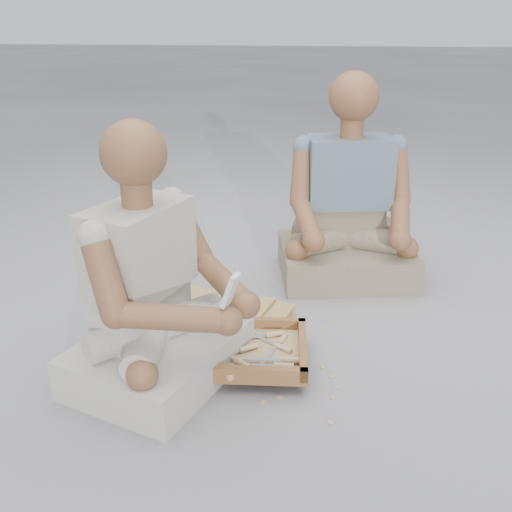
% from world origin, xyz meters
% --- Properties ---
extents(ground, '(60.00, 60.00, 0.00)m').
position_xyz_m(ground, '(0.00, 0.00, 0.00)').
color(ground, '#97969B').
rests_on(ground, ground).
extents(carved_panel, '(0.70, 0.55, 0.04)m').
position_xyz_m(carved_panel, '(-0.30, 0.16, 0.02)').
color(carved_panel, olive).
rests_on(carved_panel, ground).
extents(tool_tray, '(0.49, 0.41, 0.06)m').
position_xyz_m(tool_tray, '(-0.10, -0.14, 0.06)').
color(tool_tray, brown).
rests_on(tool_tray, carved_panel).
extents(chisel_0, '(0.22, 0.03, 0.02)m').
position_xyz_m(chisel_0, '(0.03, -0.23, 0.07)').
color(chisel_0, silver).
rests_on(chisel_0, tool_tray).
extents(chisel_1, '(0.18, 0.15, 0.02)m').
position_xyz_m(chisel_1, '(-0.10, -0.24, 0.08)').
color(chisel_1, silver).
rests_on(chisel_1, tool_tray).
extents(chisel_2, '(0.18, 0.15, 0.02)m').
position_xyz_m(chisel_2, '(-0.10, -0.15, 0.07)').
color(chisel_2, silver).
rests_on(chisel_2, tool_tray).
extents(chisel_3, '(0.22, 0.04, 0.02)m').
position_xyz_m(chisel_3, '(0.06, -0.20, 0.08)').
color(chisel_3, silver).
rests_on(chisel_3, tool_tray).
extents(chisel_4, '(0.19, 0.14, 0.02)m').
position_xyz_m(chisel_4, '(0.02, -0.10, 0.07)').
color(chisel_4, silver).
rests_on(chisel_4, tool_tray).
extents(chisel_5, '(0.15, 0.18, 0.02)m').
position_xyz_m(chisel_5, '(-0.14, -0.29, 0.07)').
color(chisel_5, silver).
rests_on(chisel_5, tool_tray).
extents(chisel_6, '(0.21, 0.10, 0.02)m').
position_xyz_m(chisel_6, '(-0.02, -0.03, 0.07)').
color(chisel_6, silver).
rests_on(chisel_6, tool_tray).
extents(chisel_7, '(0.08, 0.22, 0.02)m').
position_xyz_m(chisel_7, '(0.02, -0.07, 0.07)').
color(chisel_7, silver).
rests_on(chisel_7, tool_tray).
extents(wood_chip_0, '(0.02, 0.02, 0.00)m').
position_xyz_m(wood_chip_0, '(0.22, -0.17, 0.00)').
color(wood_chip_0, tan).
rests_on(wood_chip_0, ground).
extents(wood_chip_1, '(0.02, 0.02, 0.00)m').
position_xyz_m(wood_chip_1, '(0.00, -0.35, 0.00)').
color(wood_chip_1, tan).
rests_on(wood_chip_1, ground).
extents(wood_chip_2, '(0.02, 0.02, 0.00)m').
position_xyz_m(wood_chip_2, '(0.05, -0.32, 0.00)').
color(wood_chip_2, tan).
rests_on(wood_chip_2, ground).
extents(wood_chip_3, '(0.02, 0.02, 0.00)m').
position_xyz_m(wood_chip_3, '(-0.08, -0.21, 0.00)').
color(wood_chip_3, tan).
rests_on(wood_chip_3, ground).
extents(wood_chip_4, '(0.02, 0.02, 0.00)m').
position_xyz_m(wood_chip_4, '(0.22, -0.42, 0.00)').
color(wood_chip_4, tan).
rests_on(wood_chip_4, ground).
extents(wood_chip_5, '(0.02, 0.02, 0.00)m').
position_xyz_m(wood_chip_5, '(0.19, -0.11, 0.00)').
color(wood_chip_5, tan).
rests_on(wood_chip_5, ground).
extents(wood_chip_6, '(0.02, 0.02, 0.00)m').
position_xyz_m(wood_chip_6, '(0.00, 0.13, 0.00)').
color(wood_chip_6, tan).
rests_on(wood_chip_6, ground).
extents(wood_chip_7, '(0.02, 0.02, 0.00)m').
position_xyz_m(wood_chip_7, '(-0.33, -0.28, 0.00)').
color(wood_chip_7, tan).
rests_on(wood_chip_7, ground).
extents(wood_chip_8, '(0.02, 0.02, 0.00)m').
position_xyz_m(wood_chip_8, '(-0.27, 0.20, 0.00)').
color(wood_chip_8, tan).
rests_on(wood_chip_8, ground).
extents(wood_chip_9, '(0.02, 0.02, 0.00)m').
position_xyz_m(wood_chip_9, '(0.17, 0.18, 0.00)').
color(wood_chip_9, tan).
rests_on(wood_chip_9, ground).
extents(wood_chip_10, '(0.02, 0.02, 0.00)m').
position_xyz_m(wood_chip_10, '(-0.09, 0.14, 0.00)').
color(wood_chip_10, tan).
rests_on(wood_chip_10, ground).
extents(wood_chip_11, '(0.02, 0.02, 0.00)m').
position_xyz_m(wood_chip_11, '(0.24, -0.23, 0.00)').
color(wood_chip_11, tan).
rests_on(wood_chip_11, ground).
extents(wood_chip_12, '(0.02, 0.02, 0.00)m').
position_xyz_m(wood_chip_12, '(0.23, -0.29, 0.00)').
color(wood_chip_12, tan).
rests_on(wood_chip_12, ground).
extents(wood_chip_13, '(0.02, 0.02, 0.00)m').
position_xyz_m(wood_chip_13, '(-0.19, -0.28, 0.00)').
color(wood_chip_13, tan).
rests_on(wood_chip_13, ground).
extents(wood_chip_14, '(0.02, 0.02, 0.00)m').
position_xyz_m(wood_chip_14, '(-0.36, 0.21, 0.00)').
color(wood_chip_14, tan).
rests_on(wood_chip_14, ground).
extents(wood_chip_15, '(0.02, 0.02, 0.00)m').
position_xyz_m(wood_chip_15, '(-0.36, -0.15, 0.00)').
color(wood_chip_15, tan).
rests_on(wood_chip_15, ground).
extents(craftsman, '(0.67, 0.68, 0.89)m').
position_xyz_m(craftsman, '(-0.38, -0.25, 0.30)').
color(craftsman, '#BBB6AE').
rests_on(craftsman, ground).
extents(companion, '(0.71, 0.61, 0.96)m').
position_xyz_m(companion, '(0.25, 0.73, 0.32)').
color(companion, gray).
rests_on(companion, ground).
extents(mobile_phone, '(0.06, 0.06, 0.11)m').
position_xyz_m(mobile_phone, '(-0.09, -0.40, 0.43)').
color(mobile_phone, silver).
rests_on(mobile_phone, craftsman).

